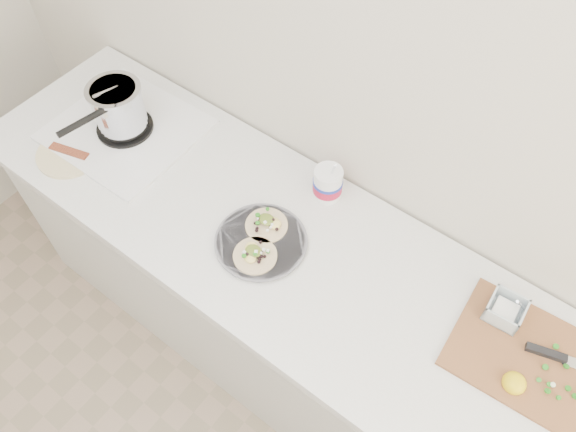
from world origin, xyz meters
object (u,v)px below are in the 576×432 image
Objects in this scene: tub at (328,182)px; bacon_plate at (70,153)px; stove at (121,115)px; cutboard at (536,355)px; taco_plate at (261,240)px.

bacon_plate is (-0.82, -0.40, -0.06)m from tub.
stove is 0.77m from tub.
bacon_plate is (-0.07, -0.20, -0.07)m from stove.
cutboard is at bearing 9.86° from bacon_plate.
taco_plate is 0.85m from cutboard.
tub is at bearing 167.63° from cutboard.
stove is at bearing 173.34° from taco_plate.
taco_plate is 0.78m from bacon_plate.
tub is at bearing 25.85° from bacon_plate.
taco_plate is at bearing -101.12° from tub.
taco_plate is 0.62× the size of cutboard.
stove is at bearing -164.91° from tub.
cutboard is at bearing -8.88° from tub.
tub is (0.75, 0.20, -0.01)m from stove.
stove is 1.53m from cutboard.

